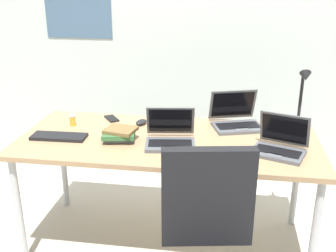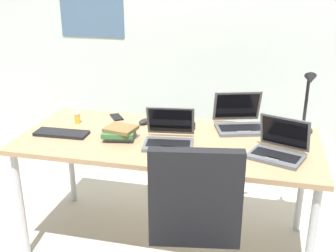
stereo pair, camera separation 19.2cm
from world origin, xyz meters
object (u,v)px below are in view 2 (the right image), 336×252
laptop_front_left (240,122)px  pill_bottle (77,117)px  laptop_front_right (169,137)px  computer_mouse (145,121)px  desk_lamp (307,103)px  book_stack (120,133)px  cell_phone (117,117)px  headphones (179,125)px  external_keyboard (62,133)px  coffee_mug (292,133)px  laptop_far_corner (278,149)px

laptop_front_left → pill_bottle: (-1.06, -0.15, -0.00)m
laptop_front_right → laptop_front_left: bearing=42.7°
laptop_front_right → computer_mouse: 0.38m
desk_lamp → laptop_front_right: desk_lamp is taller
pill_bottle → book_stack: bearing=-27.8°
laptop_front_left → book_stack: laptop_front_left is taller
cell_phone → book_stack: bearing=-102.2°
laptop_front_right → headphones: 0.28m
external_keyboard → cell_phone: bearing=58.3°
computer_mouse → pill_bottle: (-0.44, -0.09, 0.02)m
desk_lamp → pill_bottle: size_ratio=5.07×
headphones → laptop_front_right: bearing=-90.1°
laptop_front_left → book_stack: 0.77m
external_keyboard → cell_phone: (0.22, 0.38, -0.01)m
laptop_front_right → coffee_mug: 0.74m
cell_phone → desk_lamp: bearing=-36.0°
desk_lamp → laptop_far_corner: desk_lamp is taller
pill_bottle → coffee_mug: 1.38m
laptop_front_left → headphones: bearing=-169.1°
external_keyboard → coffee_mug: 1.40m
laptop_far_corner → computer_mouse: laptop_far_corner is taller
coffee_mug → headphones: bearing=176.4°
laptop_front_right → coffee_mug: laptop_front_right is taller
external_keyboard → book_stack: size_ratio=1.52×
laptop_front_left → computer_mouse: laptop_front_left is taller
desk_lamp → computer_mouse: size_ratio=4.17×
desk_lamp → external_keyboard: (-1.45, -0.37, -0.19)m
pill_bottle → coffee_mug: coffee_mug is taller
cell_phone → headphones: 0.47m
headphones → book_stack: size_ratio=0.99×
headphones → pill_bottle: pill_bottle is taller
headphones → coffee_mug: size_ratio=1.89×
book_stack → desk_lamp: bearing=17.9°
laptop_front_left → computer_mouse: bearing=-174.5°
external_keyboard → desk_lamp: bearing=12.7°
headphones → pill_bottle: size_ratio=2.71×
pill_bottle → headphones: bearing=6.3°
computer_mouse → laptop_front_right: bearing=-27.8°
headphones → coffee_mug: bearing=-3.6°
computer_mouse → cell_phone: computer_mouse is taller
external_keyboard → coffee_mug: (1.38, 0.25, 0.03)m
laptop_front_right → external_keyboard: size_ratio=0.96×
laptop_far_corner → laptop_front_left: bearing=121.7°
computer_mouse → laptop_front_left: bearing=28.9°
laptop_front_right → external_keyboard: bearing=-178.8°
headphones → coffee_mug: coffee_mug is taller
laptop_front_left → cell_phone: (-0.84, 0.01, -0.04)m
external_keyboard → headphones: size_ratio=1.54×
laptop_front_left → pill_bottle: size_ratio=4.78×
external_keyboard → pill_bottle: pill_bottle is taller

